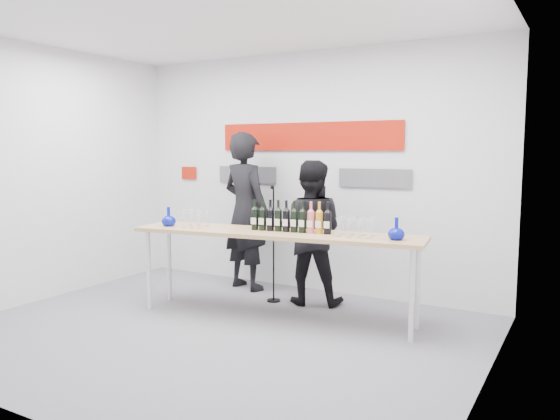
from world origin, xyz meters
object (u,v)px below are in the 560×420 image
at_px(presenter_left, 246,211).
at_px(presenter_right, 310,232).
at_px(mic_stand, 273,266).
at_px(tasting_table, 275,238).

distance_m(presenter_left, presenter_right, 1.05).
relative_size(presenter_right, mic_stand, 1.21).
relative_size(tasting_table, presenter_right, 1.90).
bearing_deg(presenter_left, tasting_table, 151.40).
height_order(presenter_left, presenter_right, presenter_left).
relative_size(tasting_table, mic_stand, 2.30).
relative_size(presenter_left, mic_stand, 1.46).
distance_m(tasting_table, presenter_right, 0.70).
height_order(presenter_left, mic_stand, presenter_left).
bearing_deg(tasting_table, presenter_right, 77.48).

